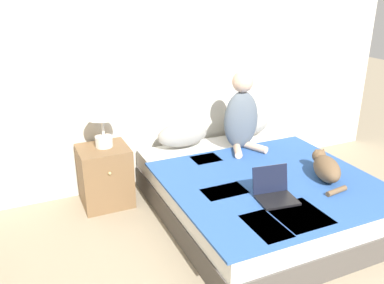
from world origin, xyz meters
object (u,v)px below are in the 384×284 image
(pillow_near, at_px, (183,135))
(table_lamp, at_px, (101,112))
(person_sitting, at_px, (241,115))
(laptop_open, at_px, (274,193))
(bed, at_px, (257,194))
(pillow_far, at_px, (246,125))
(nightstand, at_px, (105,176))
(cat_tabby, at_px, (326,168))

(pillow_near, bearing_deg, table_lamp, -177.18)
(person_sitting, xyz_separation_m, laptop_open, (-0.28, -0.99, -0.29))
(person_sitting, xyz_separation_m, table_lamp, (-1.29, 0.24, 0.13))
(bed, height_order, person_sitting, person_sitting)
(pillow_far, height_order, laptop_open, pillow_far)
(laptop_open, distance_m, nightstand, 1.59)
(cat_tabby, xyz_separation_m, nightstand, (-1.62, 1.09, -0.24))
(cat_tabby, bearing_deg, nightstand, 78.12)
(pillow_near, bearing_deg, cat_tabby, -55.02)
(pillow_far, relative_size, nightstand, 0.93)
(pillow_far, bearing_deg, laptop_open, -112.19)
(table_lamp, bearing_deg, cat_tabby, -34.92)
(pillow_near, xyz_separation_m, nightstand, (-0.81, -0.07, -0.26))
(laptop_open, bearing_deg, nightstand, 138.20)
(pillow_near, height_order, pillow_far, same)
(bed, xyz_separation_m, nightstand, (-1.18, 0.76, 0.07))
(pillow_far, relative_size, laptop_open, 1.63)
(bed, bearing_deg, person_sitting, 76.23)
(person_sitting, relative_size, nightstand, 1.36)
(pillow_far, distance_m, cat_tabby, 1.15)
(nightstand, xyz_separation_m, table_lamp, (0.02, 0.03, 0.61))
(cat_tabby, distance_m, table_lamp, 1.98)
(person_sitting, height_order, nightstand, person_sitting)
(bed, relative_size, table_lamp, 4.13)
(pillow_near, relative_size, table_lamp, 1.11)
(person_sitting, distance_m, nightstand, 1.41)
(laptop_open, bearing_deg, pillow_near, 107.37)
(cat_tabby, xyz_separation_m, table_lamp, (-1.59, 1.11, 0.37))
(pillow_near, bearing_deg, nightstand, -175.35)
(person_sitting, height_order, cat_tabby, person_sitting)
(bed, bearing_deg, table_lamp, 145.67)
(bed, relative_size, nightstand, 3.46)
(pillow_far, xyz_separation_m, cat_tabby, (0.07, -1.15, -0.02))
(person_sitting, distance_m, table_lamp, 1.32)
(laptop_open, xyz_separation_m, table_lamp, (-1.01, 1.22, 0.42))
(pillow_far, bearing_deg, cat_tabby, -86.49)
(pillow_far, bearing_deg, pillow_near, 180.00)
(bed, relative_size, laptop_open, 6.06)
(pillow_near, distance_m, pillow_far, 0.73)
(person_sitting, xyz_separation_m, nightstand, (-1.31, 0.21, -0.48))
(pillow_far, height_order, cat_tabby, pillow_far)
(pillow_near, distance_m, cat_tabby, 1.41)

